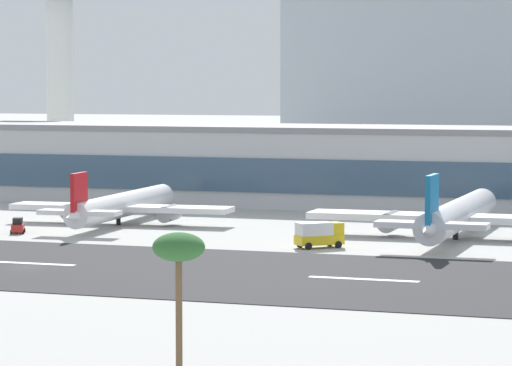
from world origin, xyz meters
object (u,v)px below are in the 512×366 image
at_px(terminal_building, 356,166).
at_px(palm_tree_0, 179,252).
at_px(control_tower, 60,43).
at_px(service_baggage_tug_0, 18,226).
at_px(service_box_truck_1, 319,234).
at_px(airliner_blue_tail_gate_1, 456,216).
at_px(airliner_red_tail_gate_0, 119,206).

xyz_separation_m(terminal_building, palm_tree_0, (24.95, -138.78, 2.36)).
distance_m(control_tower, service_baggage_tug_0, 116.09).
relative_size(service_baggage_tug_0, service_box_truck_1, 0.60).
relative_size(control_tower, palm_tree_0, 4.46).
bearing_deg(service_baggage_tug_0, airliner_blue_tail_gate_1, 77.80).
bearing_deg(palm_tree_0, service_box_truck_1, 99.70).
relative_size(airliner_blue_tail_gate_1, service_box_truck_1, 7.74).
bearing_deg(terminal_building, airliner_red_tail_gate_0, -120.50).
relative_size(airliner_red_tail_gate_0, service_baggage_tug_0, 11.52).
xyz_separation_m(terminal_building, service_baggage_tug_0, (-32.86, -56.83, -5.70)).
relative_size(control_tower, service_box_truck_1, 7.77).
height_order(airliner_red_tail_gate_0, service_box_truck_1, airliner_red_tail_gate_0).
distance_m(airliner_blue_tail_gate_1, service_box_truck_1, 20.95).
xyz_separation_m(control_tower, service_box_truck_1, (90.26, -105.44, -27.57)).
bearing_deg(palm_tree_0, airliner_blue_tail_gate_1, 89.49).
distance_m(terminal_building, airliner_blue_tail_gate_1, 51.43).
height_order(control_tower, airliner_blue_tail_gate_1, control_tower).
distance_m(control_tower, service_box_truck_1, 141.51).
height_order(service_baggage_tug_0, palm_tree_0, palm_tree_0).
bearing_deg(airliner_red_tail_gate_0, control_tower, 27.81).
distance_m(terminal_building, service_box_truck_1, 60.80).
xyz_separation_m(terminal_building, service_box_truck_1, (11.40, -59.51, -4.96)).
xyz_separation_m(control_tower, palm_tree_0, (103.81, -184.71, -20.25)).
distance_m(airliner_blue_tail_gate_1, service_baggage_tug_0, 60.00).
height_order(terminal_building, control_tower, control_tower).
bearing_deg(service_baggage_tug_0, service_box_truck_1, 62.32).
height_order(terminal_building, palm_tree_0, terminal_building).
bearing_deg(service_box_truck_1, control_tower, 87.02).
bearing_deg(palm_tree_0, control_tower, 119.34).
relative_size(terminal_building, airliner_red_tail_gate_0, 3.67).
bearing_deg(control_tower, terminal_building, -30.22).
distance_m(terminal_building, service_baggage_tug_0, 65.89).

